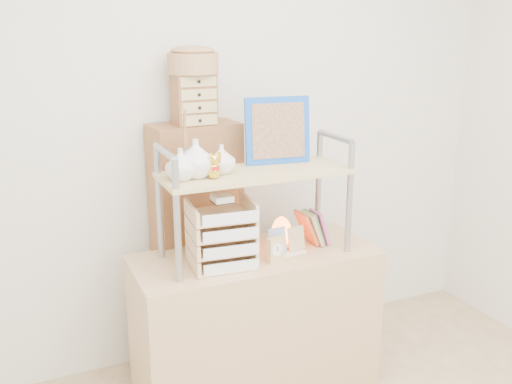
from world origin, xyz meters
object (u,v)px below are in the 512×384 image
desk (256,322)px  letter_tray (222,237)px  cabinet (198,248)px  salt_lamp (281,233)px

desk → letter_tray: (-0.19, -0.06, 0.51)m
desk → cabinet: size_ratio=0.89×
cabinet → letter_tray: 0.48m
desk → salt_lamp: size_ratio=6.98×
desk → salt_lamp: salt_lamp is taller
letter_tray → cabinet: bearing=88.2°
letter_tray → salt_lamp: (0.33, 0.06, -0.05)m
desk → letter_tray: letter_tray is taller
cabinet → letter_tray: (-0.01, -0.43, 0.21)m
cabinet → desk: bearing=-69.6°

